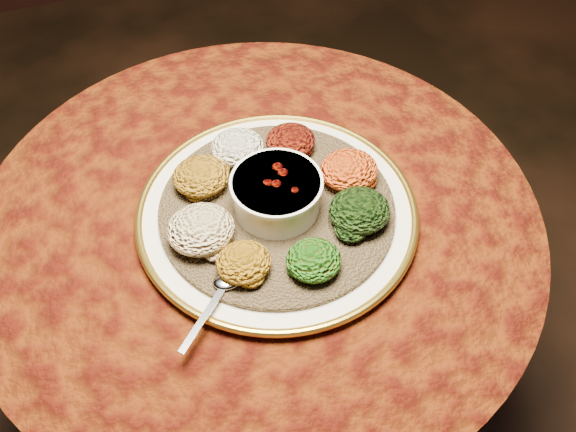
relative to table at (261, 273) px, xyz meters
name	(u,v)px	position (x,y,z in m)	size (l,w,h in m)	color
table	(261,273)	(0.00, 0.00, 0.00)	(0.96, 0.96, 0.73)	black
platter	(277,213)	(0.03, -0.02, 0.19)	(0.57, 0.57, 0.02)	silver
injera	(277,209)	(0.03, -0.02, 0.20)	(0.39, 0.39, 0.01)	brown
stew_bowl	(277,192)	(0.03, -0.02, 0.24)	(0.15, 0.15, 0.06)	white
spoon	(224,286)	(-0.09, -0.14, 0.21)	(0.12, 0.12, 0.01)	silver
portion_ayib	(237,147)	(0.00, 0.11, 0.23)	(0.09, 0.09, 0.04)	silver
portion_kitfo	(290,141)	(0.09, 0.10, 0.23)	(0.09, 0.08, 0.04)	black
portion_tikil	(349,170)	(0.16, 0.00, 0.23)	(0.10, 0.09, 0.05)	orange
portion_gomen	(359,210)	(0.14, -0.09, 0.23)	(0.10, 0.09, 0.05)	black
portion_mixveg	(314,260)	(0.04, -0.15, 0.23)	(0.08, 0.08, 0.04)	#923409
portion_kik	(244,262)	(-0.06, -0.12, 0.23)	(0.08, 0.08, 0.04)	#995F0D
portion_timatim	(201,229)	(-0.10, -0.04, 0.23)	(0.11, 0.10, 0.05)	#8C0808
portion_shiro	(201,176)	(-0.08, 0.07, 0.23)	(0.10, 0.09, 0.05)	#996212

